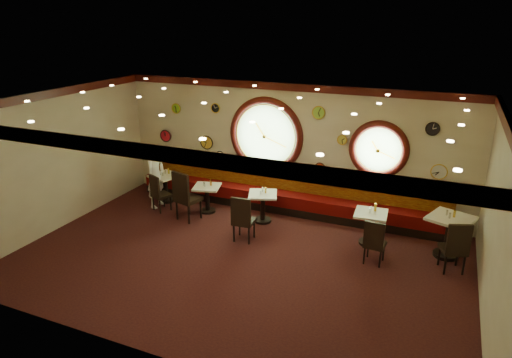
{
  "coord_description": "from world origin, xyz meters",
  "views": [
    {
      "loc": [
        3.58,
        -7.41,
        4.7
      ],
      "look_at": [
        0.06,
        0.8,
        1.5
      ],
      "focal_mm": 32.0,
      "sensor_mm": 36.0,
      "label": 1
    }
  ],
  "objects_px": {
    "table_e": "(449,232)",
    "condiment_a_bottle": "(169,171)",
    "chair_b": "(185,193)",
    "condiment_d_salt": "(371,209)",
    "table_c": "(263,204)",
    "condiment_e_pepper": "(450,216)",
    "condiment_a_pepper": "(163,174)",
    "condiment_b_bottle": "(211,182)",
    "condiment_d_pepper": "(370,211)",
    "condiment_b_pepper": "(205,185)",
    "chair_c": "(242,216)",
    "chair_d": "(374,240)",
    "condiment_e_bottle": "(454,214)",
    "condiment_c_salt": "(263,190)",
    "chair_a": "(158,191)",
    "table_b": "(207,196)",
    "table_a": "(165,185)",
    "condiment_a_salt": "(165,172)",
    "condiment_d_bottle": "(375,207)",
    "table_d": "(370,224)",
    "condiment_e_salt": "(447,213)",
    "condiment_c_pepper": "(261,192)",
    "condiment_b_salt": "(204,184)",
    "waiter": "(155,176)",
    "condiment_c_bottle": "(266,190)",
    "chair_e": "(456,244)"
  },
  "relations": [
    {
      "from": "table_e",
      "to": "condiment_a_bottle",
      "type": "bearing_deg",
      "value": 176.85
    },
    {
      "from": "chair_b",
      "to": "condiment_d_salt",
      "type": "distance_m",
      "value": 4.33
    },
    {
      "from": "table_c",
      "to": "condiment_a_bottle",
      "type": "height_order",
      "value": "condiment_a_bottle"
    },
    {
      "from": "condiment_e_pepper",
      "to": "condiment_a_pepper",
      "type": "bearing_deg",
      "value": 178.05
    },
    {
      "from": "condiment_b_bottle",
      "to": "condiment_e_pepper",
      "type": "height_order",
      "value": "condiment_e_pepper"
    },
    {
      "from": "condiment_d_pepper",
      "to": "condiment_a_pepper",
      "type": "bearing_deg",
      "value": 176.96
    },
    {
      "from": "condiment_d_salt",
      "to": "condiment_b_bottle",
      "type": "relative_size",
      "value": 0.64
    },
    {
      "from": "condiment_b_pepper",
      "to": "chair_c",
      "type": "bearing_deg",
      "value": -35.02
    },
    {
      "from": "chair_d",
      "to": "condiment_e_bottle",
      "type": "xyz_separation_m",
      "value": [
        1.39,
        0.95,
        0.41
      ]
    },
    {
      "from": "chair_d",
      "to": "condiment_c_salt",
      "type": "xyz_separation_m",
      "value": [
        -2.84,
        1.1,
        0.24
      ]
    },
    {
      "from": "chair_a",
      "to": "table_b",
      "type": "bearing_deg",
      "value": 44.38
    },
    {
      "from": "table_a",
      "to": "condiment_a_pepper",
      "type": "relative_size",
      "value": 9.68
    },
    {
      "from": "chair_c",
      "to": "condiment_a_pepper",
      "type": "relative_size",
      "value": 7.6
    },
    {
      "from": "chair_b",
      "to": "condiment_a_salt",
      "type": "xyz_separation_m",
      "value": [
        -1.17,
        0.94,
        0.09
      ]
    },
    {
      "from": "table_b",
      "to": "condiment_d_bottle",
      "type": "height_order",
      "value": "condiment_d_bottle"
    },
    {
      "from": "table_c",
      "to": "table_d",
      "type": "relative_size",
      "value": 1.15
    },
    {
      "from": "chair_b",
      "to": "condiment_d_bottle",
      "type": "height_order",
      "value": "chair_b"
    },
    {
      "from": "table_a",
      "to": "condiment_d_pepper",
      "type": "distance_m",
      "value": 5.44
    },
    {
      "from": "table_e",
      "to": "condiment_b_bottle",
      "type": "xyz_separation_m",
      "value": [
        -5.57,
        0.14,
        0.22
      ]
    },
    {
      "from": "condiment_d_bottle",
      "to": "condiment_a_salt",
      "type": "bearing_deg",
      "value": 177.01
    },
    {
      "from": "condiment_e_salt",
      "to": "condiment_e_bottle",
      "type": "distance_m",
      "value": 0.15
    },
    {
      "from": "chair_d",
      "to": "condiment_c_pepper",
      "type": "distance_m",
      "value": 2.99
    },
    {
      "from": "condiment_b_salt",
      "to": "condiment_e_salt",
      "type": "distance_m",
      "value": 5.63
    },
    {
      "from": "condiment_b_bottle",
      "to": "chair_b",
      "type": "bearing_deg",
      "value": -112.86
    },
    {
      "from": "waiter",
      "to": "condiment_b_salt",
      "type": "bearing_deg",
      "value": -81.77
    },
    {
      "from": "chair_c",
      "to": "condiment_c_bottle",
      "type": "height_order",
      "value": "chair_c"
    },
    {
      "from": "table_b",
      "to": "condiment_c_bottle",
      "type": "distance_m",
      "value": 1.6
    },
    {
      "from": "chair_b",
      "to": "condiment_a_pepper",
      "type": "height_order",
      "value": "chair_b"
    },
    {
      "from": "table_c",
      "to": "condiment_d_bottle",
      "type": "xyz_separation_m",
      "value": [
        2.63,
        -0.03,
        0.37
      ]
    },
    {
      "from": "condiment_a_salt",
      "to": "condiment_b_bottle",
      "type": "bearing_deg",
      "value": -7.57
    },
    {
      "from": "condiment_b_salt",
      "to": "condiment_a_pepper",
      "type": "xyz_separation_m",
      "value": [
        -1.3,
        0.11,
        0.05
      ]
    },
    {
      "from": "condiment_c_salt",
      "to": "condiment_a_bottle",
      "type": "xyz_separation_m",
      "value": [
        -2.79,
        0.21,
        0.04
      ]
    },
    {
      "from": "chair_d",
      "to": "waiter",
      "type": "xyz_separation_m",
      "value": [
        -5.69,
        0.81,
        0.29
      ]
    },
    {
      "from": "condiment_c_bottle",
      "to": "condiment_e_bottle",
      "type": "height_order",
      "value": "condiment_e_bottle"
    },
    {
      "from": "condiment_a_salt",
      "to": "condiment_c_bottle",
      "type": "height_order",
      "value": "condiment_c_bottle"
    },
    {
      "from": "table_d",
      "to": "condiment_b_salt",
      "type": "relative_size",
      "value": 8.22
    },
    {
      "from": "condiment_d_pepper",
      "to": "chair_c",
      "type": "bearing_deg",
      "value": -159.67
    },
    {
      "from": "chair_d",
      "to": "condiment_d_bottle",
      "type": "relative_size",
      "value": 3.38
    },
    {
      "from": "chair_b",
      "to": "chair_e",
      "type": "bearing_deg",
      "value": 14.36
    },
    {
      "from": "condiment_e_salt",
      "to": "waiter",
      "type": "distance_m",
      "value": 6.95
    },
    {
      "from": "condiment_b_bottle",
      "to": "table_c",
      "type": "bearing_deg",
      "value": -2.61
    },
    {
      "from": "chair_d",
      "to": "condiment_a_bottle",
      "type": "distance_m",
      "value": 5.78
    },
    {
      "from": "table_e",
      "to": "condiment_b_salt",
      "type": "xyz_separation_m",
      "value": [
        -5.72,
        0.06,
        0.19
      ]
    },
    {
      "from": "chair_e",
      "to": "condiment_a_pepper",
      "type": "relative_size",
      "value": 7.62
    },
    {
      "from": "condiment_e_salt",
      "to": "table_c",
      "type": "bearing_deg",
      "value": 179.91
    },
    {
      "from": "table_c",
      "to": "table_e",
      "type": "height_order",
      "value": "table_e"
    },
    {
      "from": "condiment_d_pepper",
      "to": "chair_d",
      "type": "bearing_deg",
      "value": -72.79
    },
    {
      "from": "table_a",
      "to": "chair_e",
      "type": "relative_size",
      "value": 1.27
    },
    {
      "from": "table_e",
      "to": "table_d",
      "type": "bearing_deg",
      "value": -177.19
    },
    {
      "from": "table_d",
      "to": "chair_e",
      "type": "bearing_deg",
      "value": -18.29
    }
  ]
}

